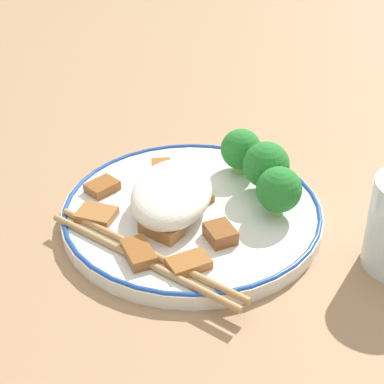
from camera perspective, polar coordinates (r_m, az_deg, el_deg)
The scene contains 15 objects.
ground_plane at distance 0.66m, azimuth 0.00°, elevation -2.52°, with size 3.00×3.00×0.00m, color #9E7A56.
plate at distance 0.66m, azimuth 0.00°, elevation -1.87°, with size 0.27×0.27×0.02m.
rice_mound at distance 0.64m, azimuth -1.82°, elevation -0.15°, with size 0.12×0.08×0.04m.
broccoli_back_left at distance 0.63m, azimuth 7.74°, elevation 0.19°, with size 0.05×0.05×0.05m.
broccoli_back_center at distance 0.67m, azimuth 6.61°, elevation 2.35°, with size 0.05×0.05×0.06m.
broccoli_back_right at distance 0.70m, azimuth 4.38°, elevation 3.77°, with size 0.04×0.04×0.05m.
meat_near_front at distance 0.61m, azimuth -2.76°, elevation -3.29°, with size 0.04×0.05×0.01m.
meat_near_left at distance 0.64m, azimuth -8.50°, elevation -2.00°, with size 0.03×0.04×0.01m.
meat_near_right at distance 0.67m, azimuth 0.76°, elevation -0.15°, with size 0.04×0.04×0.01m.
meat_near_back at distance 0.61m, azimuth 2.53°, elevation -3.71°, with size 0.04×0.04×0.01m.
meat_on_rice_edge at distance 0.59m, azimuth -4.76°, elevation -5.45°, with size 0.05×0.04×0.01m.
meat_mid_left at distance 0.68m, azimuth -7.99°, elevation 0.47°, with size 0.04×0.04×0.01m.
meat_mid_right at distance 0.71m, azimuth -2.76°, elevation 2.03°, with size 0.03×0.03×0.01m.
meat_far_scatter at distance 0.58m, azimuth -0.31°, elevation -6.37°, with size 0.04×0.04×0.01m.
chopsticks at distance 0.59m, azimuth -4.24°, elevation -5.68°, with size 0.11×0.20×0.01m.
Camera 1 is at (0.53, 0.10, 0.39)m, focal length 60.00 mm.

